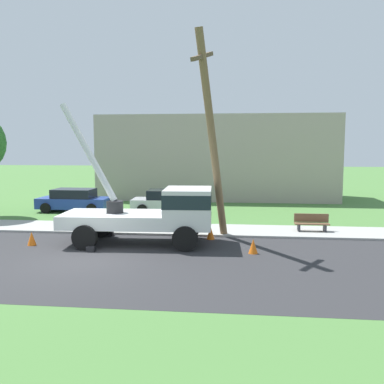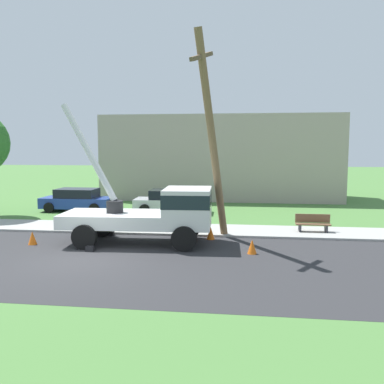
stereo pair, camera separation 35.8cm
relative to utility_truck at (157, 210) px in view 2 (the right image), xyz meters
name	(u,v)px [view 2 (the right image)]	position (x,y,z in m)	size (l,w,h in m)	color
ground_plane	(154,210)	(-2.18, 9.22, -1.41)	(120.00, 120.00, 0.00)	#477538
road_asphalt	(82,259)	(-2.18, -2.78, -1.40)	(80.00, 8.64, 0.01)	#2B2B2D
sidewalk_strip	(126,228)	(-2.18, 2.88, -1.36)	(80.00, 2.67, 0.10)	#9E9E99
utility_truck	(157,210)	(0.00, 0.00, 0.00)	(6.87, 3.21, 5.98)	silver
leaning_utility_pole	(212,137)	(2.24, 0.60, 3.04)	(1.43, 3.27, 8.68)	brown
traffic_cone_ahead	(252,247)	(3.94, -1.20, -1.13)	(0.36, 0.36, 0.56)	orange
traffic_cone_behind	(32,238)	(-5.12, -0.83, -1.13)	(0.36, 0.36, 0.56)	orange
traffic_cone_curbside	(211,233)	(2.17, 1.09, -1.13)	(0.36, 0.36, 0.56)	orange
parked_sedan_blue	(77,200)	(-6.85, 8.06, -0.70)	(4.41, 2.04, 1.42)	#263F99
parked_sedan_silver	(171,201)	(-0.88, 8.12, -0.70)	(4.47, 2.14, 1.42)	#B7B7BF
park_bench	(313,224)	(6.82, 2.95, -0.95)	(1.60, 0.45, 0.90)	brown
lowrise_building_backdrop	(221,157)	(1.72, 16.22, 1.79)	(18.00, 6.00, 6.40)	#A5998C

